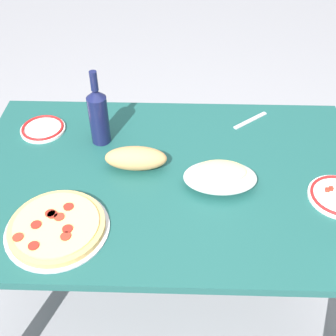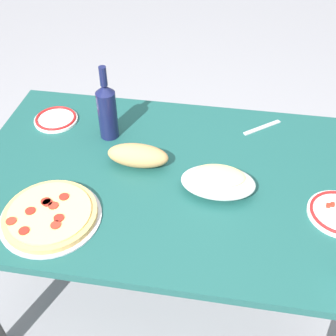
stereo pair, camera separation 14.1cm
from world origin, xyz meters
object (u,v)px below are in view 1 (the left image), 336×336
object	(u,v)px
pepperoni_pizza	(57,227)
side_plate_near	(43,128)
dining_table	(168,197)
baked_pasta_dish	(220,176)
bread_loaf	(136,158)
wine_bottle	(98,115)

from	to	relation	value
pepperoni_pizza	side_plate_near	size ratio (longest dim) A/B	1.83
dining_table	baked_pasta_dish	xyz separation A→B (m)	(-0.17, 0.05, 0.15)
bread_loaf	baked_pasta_dish	bearing A→B (deg)	163.79
dining_table	baked_pasta_dish	bearing A→B (deg)	164.68
dining_table	pepperoni_pizza	bearing A→B (deg)	37.88
dining_table	baked_pasta_dish	distance (m)	0.23
baked_pasta_dish	wine_bottle	xyz separation A→B (m)	(0.42, -0.23, 0.07)
baked_pasta_dish	side_plate_near	bearing A→B (deg)	-23.24
wine_bottle	bread_loaf	distance (m)	0.22
bread_loaf	pepperoni_pizza	bearing A→B (deg)	53.45
dining_table	side_plate_near	xyz separation A→B (m)	(0.49, -0.24, 0.12)
pepperoni_pizza	baked_pasta_dish	size ratio (longest dim) A/B	1.29
side_plate_near	bread_loaf	distance (m)	0.43
wine_bottle	bread_loaf	xyz separation A→B (m)	(-0.14, 0.14, -0.07)
pepperoni_pizza	baked_pasta_dish	distance (m)	0.53
dining_table	side_plate_near	size ratio (longest dim) A/B	8.02
baked_pasta_dish	bread_loaf	size ratio (longest dim) A/B	1.13
dining_table	wine_bottle	bearing A→B (deg)	-35.40
dining_table	side_plate_near	bearing A→B (deg)	-25.84
pepperoni_pizza	bread_loaf	xyz separation A→B (m)	(-0.21, -0.28, 0.03)
pepperoni_pizza	dining_table	bearing A→B (deg)	-142.12
side_plate_near	bread_loaf	size ratio (longest dim) A/B	0.80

